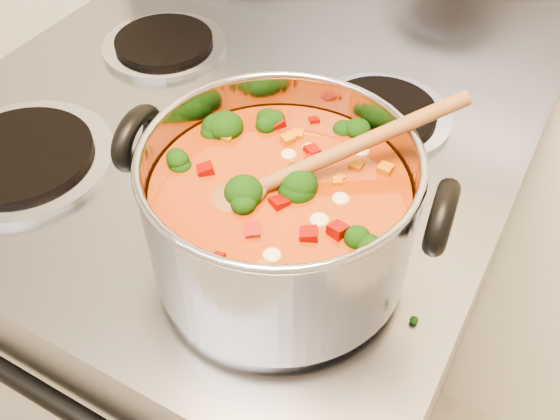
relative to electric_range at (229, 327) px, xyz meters
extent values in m
cube|color=gray|center=(0.00, 0.00, -0.01)|extent=(0.76, 0.66, 0.92)
cylinder|color=black|center=(0.00, -0.35, 0.33)|extent=(0.65, 0.02, 0.02)
cylinder|color=#A5A5AD|center=(-0.18, -0.15, 0.46)|extent=(0.23, 0.23, 0.01)
cylinder|color=black|center=(-0.18, -0.15, 0.46)|extent=(0.18, 0.18, 0.01)
cylinder|color=#A5A5AD|center=(0.18, -0.15, 0.46)|extent=(0.23, 0.23, 0.01)
cylinder|color=black|center=(0.18, -0.15, 0.46)|extent=(0.18, 0.18, 0.01)
cylinder|color=#A5A5AD|center=(-0.18, 0.15, 0.46)|extent=(0.19, 0.19, 0.01)
cylinder|color=black|center=(-0.18, 0.15, 0.46)|extent=(0.15, 0.15, 0.01)
cylinder|color=#A5A5AD|center=(0.18, 0.15, 0.46)|extent=(0.19, 0.19, 0.01)
cylinder|color=black|center=(0.18, 0.15, 0.46)|extent=(0.15, 0.15, 0.01)
cylinder|color=#929299|center=(0.19, -0.14, 0.54)|extent=(0.26, 0.26, 0.14)
torus|color=#929299|center=(0.19, -0.14, 0.61)|extent=(0.26, 0.26, 0.01)
cylinder|color=#96380D|center=(0.19, -0.14, 0.52)|extent=(0.25, 0.25, 0.11)
torus|color=black|center=(0.04, -0.16, 0.59)|extent=(0.03, 0.08, 0.08)
torus|color=black|center=(0.33, -0.12, 0.59)|extent=(0.03, 0.08, 0.08)
ellipsoid|color=black|center=(0.13, -0.10, 0.58)|extent=(0.04, 0.04, 0.03)
ellipsoid|color=black|center=(0.22, -0.19, 0.58)|extent=(0.04, 0.04, 0.03)
ellipsoid|color=black|center=(0.09, -0.14, 0.58)|extent=(0.04, 0.04, 0.03)
ellipsoid|color=black|center=(0.27, -0.08, 0.58)|extent=(0.04, 0.04, 0.03)
ellipsoid|color=black|center=(0.19, -0.08, 0.58)|extent=(0.04, 0.04, 0.03)
ellipsoid|color=black|center=(0.13, -0.15, 0.58)|extent=(0.04, 0.04, 0.03)
ellipsoid|color=black|center=(0.16, -0.10, 0.58)|extent=(0.04, 0.04, 0.03)
ellipsoid|color=#8C0605|center=(0.16, -0.16, 0.58)|extent=(0.01, 0.01, 0.01)
ellipsoid|color=#8C0605|center=(0.25, -0.17, 0.58)|extent=(0.01, 0.01, 0.01)
ellipsoid|color=#8C0605|center=(0.10, -0.19, 0.58)|extent=(0.01, 0.01, 0.01)
ellipsoid|color=#8C0605|center=(0.27, -0.10, 0.58)|extent=(0.01, 0.01, 0.01)
ellipsoid|color=#8C0605|center=(0.22, -0.11, 0.58)|extent=(0.01, 0.01, 0.01)
ellipsoid|color=#8C0605|center=(0.17, -0.18, 0.58)|extent=(0.01, 0.01, 0.01)
ellipsoid|color=#8C0605|center=(0.11, -0.14, 0.58)|extent=(0.01, 0.01, 0.01)
ellipsoid|color=#8C0605|center=(0.23, -0.12, 0.58)|extent=(0.01, 0.01, 0.01)
ellipsoid|color=#8C0605|center=(0.18, -0.13, 0.58)|extent=(0.01, 0.01, 0.01)
ellipsoid|color=#8C0605|center=(0.16, -0.04, 0.58)|extent=(0.01, 0.01, 0.01)
ellipsoid|color=#8C0605|center=(0.20, -0.21, 0.58)|extent=(0.01, 0.01, 0.01)
ellipsoid|color=#AD5D09|center=(0.12, -0.09, 0.58)|extent=(0.01, 0.01, 0.01)
ellipsoid|color=#AD5D09|center=(0.17, -0.12, 0.58)|extent=(0.01, 0.01, 0.01)
ellipsoid|color=#AD5D09|center=(0.09, -0.11, 0.58)|extent=(0.01, 0.01, 0.01)
ellipsoid|color=#AD5D09|center=(0.09, -0.11, 0.58)|extent=(0.01, 0.01, 0.01)
ellipsoid|color=#AD5D09|center=(0.17, -0.11, 0.58)|extent=(0.01, 0.01, 0.01)
ellipsoid|color=#AD5D09|center=(0.13, -0.08, 0.58)|extent=(0.01, 0.01, 0.01)
ellipsoid|color=#AD5D09|center=(0.15, -0.24, 0.58)|extent=(0.01, 0.01, 0.01)
ellipsoid|color=#AD5D09|center=(0.25, -0.21, 0.58)|extent=(0.01, 0.01, 0.01)
ellipsoid|color=#AD5D09|center=(0.13, -0.23, 0.58)|extent=(0.01, 0.01, 0.01)
ellipsoid|color=#CBBF8B|center=(0.22, -0.15, 0.58)|extent=(0.02, 0.02, 0.01)
ellipsoid|color=#CBBF8B|center=(0.17, -0.04, 0.58)|extent=(0.02, 0.02, 0.01)
ellipsoid|color=#CBBF8B|center=(0.26, -0.13, 0.58)|extent=(0.02, 0.02, 0.01)
ellipsoid|color=#CBBF8B|center=(0.23, -0.24, 0.58)|extent=(0.02, 0.02, 0.01)
ellipsoid|color=#CBBF8B|center=(0.25, -0.14, 0.58)|extent=(0.02, 0.02, 0.01)
ellipsoid|color=#CBBF8B|center=(0.20, -0.07, 0.58)|extent=(0.02, 0.02, 0.01)
ellipsoid|color=#CBBF8B|center=(0.15, -0.16, 0.58)|extent=(0.02, 0.02, 0.01)
ellipsoid|color=#CBBF8B|center=(0.22, -0.18, 0.58)|extent=(0.02, 0.02, 0.01)
ellipsoid|color=#CBBF8B|center=(0.20, -0.11, 0.58)|extent=(0.02, 0.02, 0.01)
ellipsoid|color=brown|center=(0.16, -0.18, 0.57)|extent=(0.08, 0.08, 0.03)
cylinder|color=brown|center=(0.23, -0.09, 0.60)|extent=(0.17, 0.18, 0.07)
ellipsoid|color=black|center=(0.20, -0.31, 0.46)|extent=(0.01, 0.01, 0.01)
ellipsoid|color=black|center=(0.13, -0.31, 0.46)|extent=(0.01, 0.01, 0.01)
ellipsoid|color=black|center=(0.15, 0.05, 0.46)|extent=(0.01, 0.01, 0.01)
ellipsoid|color=black|center=(0.06, -0.22, 0.46)|extent=(0.01, 0.01, 0.01)
ellipsoid|color=black|center=(-0.02, -0.06, 0.46)|extent=(0.01, 0.01, 0.01)
camera|label=1|loc=(0.39, -0.51, 0.98)|focal=40.00mm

